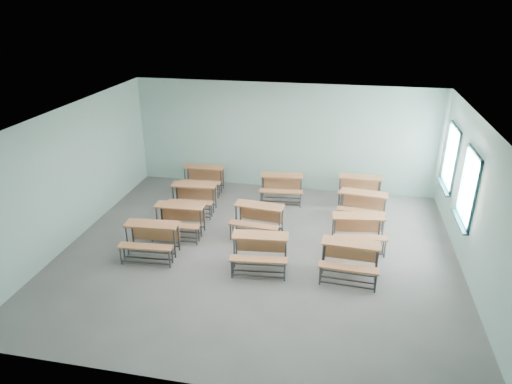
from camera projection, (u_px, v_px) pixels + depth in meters
room at (262, 189)px, 9.96m from camera, size 9.04×8.04×3.24m
desk_unit_r0c0 at (151, 235)px, 10.30m from camera, size 1.26×0.89×0.76m
desk_unit_r0c1 at (260, 247)px, 9.82m from camera, size 1.29×0.93×0.76m
desk_unit_r0c2 at (350, 255)px, 9.52m from camera, size 1.25×0.87×0.76m
desk_unit_r1c0 at (179, 216)px, 11.20m from camera, size 1.25×0.87×0.76m
desk_unit_r1c1 at (258, 216)px, 11.20m from camera, size 1.29×0.93×0.76m
desk_unit_r1c2 at (358, 227)px, 10.66m from camera, size 1.31×0.97×0.76m
desk_unit_r2c0 at (193, 194)px, 12.40m from camera, size 1.26×0.89×0.76m
desk_unit_r2c2 at (363, 203)px, 11.90m from camera, size 1.30×0.95×0.76m
desk_unit_r3c0 at (203, 175)px, 13.67m from camera, size 1.25×0.87×0.76m
desk_unit_r3c1 at (282, 184)px, 13.07m from camera, size 1.28×0.92×0.76m
desk_unit_r3c2 at (360, 186)px, 12.92m from camera, size 1.22×0.83×0.76m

